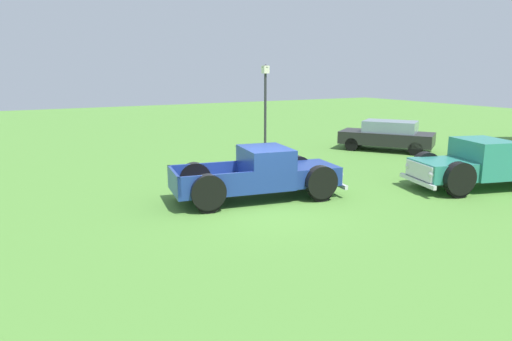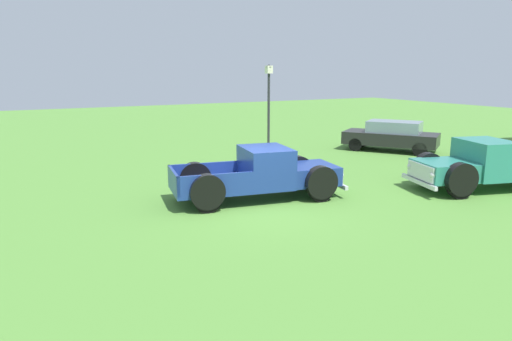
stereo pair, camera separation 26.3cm
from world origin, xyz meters
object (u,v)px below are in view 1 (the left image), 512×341
(pickup_truck_foreground, at_px, (268,174))
(pickup_truck_behind_left, at_px, (480,165))
(lamp_post_near, at_px, (265,107))
(sedan_distant_b, at_px, (387,135))

(pickup_truck_foreground, xyz_separation_m, pickup_truck_behind_left, (2.38, 6.82, 0.03))
(pickup_truck_foreground, relative_size, lamp_post_near, 1.31)
(pickup_truck_foreground, height_order, lamp_post_near, lamp_post_near)
(lamp_post_near, bearing_deg, pickup_truck_foreground, -29.70)
(sedan_distant_b, bearing_deg, pickup_truck_foreground, -64.27)
(pickup_truck_behind_left, distance_m, sedan_distant_b, 7.46)
(pickup_truck_foreground, distance_m, sedan_distant_b, 10.55)
(pickup_truck_foreground, relative_size, sedan_distant_b, 1.17)
(pickup_truck_behind_left, relative_size, sedan_distant_b, 1.23)
(pickup_truck_foreground, bearing_deg, pickup_truck_behind_left, 70.80)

